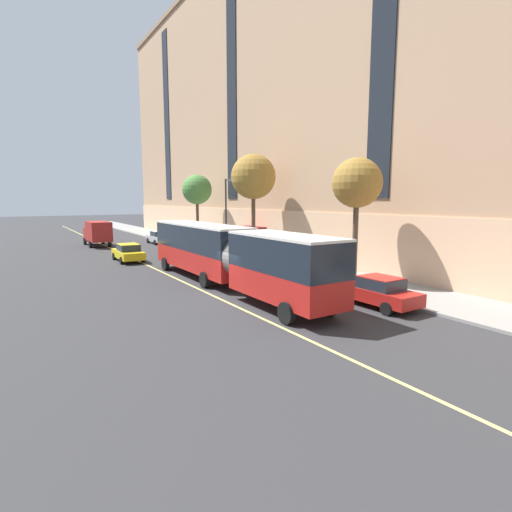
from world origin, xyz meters
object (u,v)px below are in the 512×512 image
Objects in this scene: street_lamp at (227,209)px; parked_car_black_4 at (185,244)px; box_truck at (97,232)px; parked_car_red_5 at (377,291)px; street_tree_mid_block at (357,184)px; taxi_cab at (128,252)px; street_tree_far_uptown at (253,177)px; parked_car_green_2 at (248,260)px; street_tree_far_downtown at (197,190)px; parked_car_silver_1 at (159,237)px; parked_car_navy_6 at (213,251)px; fire_hydrant at (189,243)px; city_bus at (226,253)px.

parked_car_black_4 is at bearing 107.27° from street_lamp.
parked_car_black_4 is 0.62× the size of street_lamp.
parked_car_black_4 is 12.17m from box_truck.
street_tree_mid_block is (2.93, 4.49, 5.57)m from parked_car_red_5.
street_tree_far_uptown reaches higher than taxi_cab.
street_lamp is at bearing -16.40° from taxi_cab.
parked_car_green_2 is 8.32m from street_tree_far_uptown.
street_tree_far_downtown reaches higher than parked_car_green_2.
parked_car_green_2 is (-0.13, -21.76, 0.00)m from parked_car_silver_1.
box_truck is 0.90× the size of street_lamp.
parked_car_silver_1 is 15.67m from parked_car_navy_6.
parked_car_silver_1 is 0.91× the size of parked_car_green_2.
parked_car_navy_6 is 12.20m from street_tree_far_downtown.
fire_hydrant is (1.75, 3.28, -0.29)m from parked_car_black_4.
parked_car_silver_1 is 0.91× the size of taxi_cab.
box_truck reaches higher than parked_car_navy_6.
parked_car_silver_1 and parked_car_green_2 have the same top height.
street_tree_far_uptown reaches higher than parked_car_green_2.
parked_car_red_5 is (0.12, -12.67, -0.00)m from parked_car_green_2.
street_tree_mid_block is 10.88× the size of fire_hydrant.
taxi_cab is 6.68× the size of fire_hydrant.
street_tree_far_uptown is at bearing -64.67° from street_lamp.
street_tree_far_uptown is at bearing -70.16° from parked_car_black_4.
parked_car_navy_6 is at bearing -99.77° from fire_hydrant.
street_tree_mid_block reaches higher than city_bus.
street_tree_far_uptown is at bearing 50.06° from city_bus.
parked_car_navy_6 reaches higher than fire_hydrant.
parked_car_silver_1 is 0.48× the size of street_tree_far_uptown.
parked_car_silver_1 is at bearing 89.97° from parked_car_red_5.
street_tree_far_uptown is at bearing 80.11° from parked_car_red_5.
parked_car_black_4 is 0.55× the size of street_tree_far_downtown.
taxi_cab is 13.39m from street_tree_far_downtown.
city_bus is at bearing -99.49° from parked_car_silver_1.
street_tree_mid_block is (2.91, -29.94, 5.57)m from parked_car_silver_1.
street_tree_far_downtown is (3.05, 10.35, 5.69)m from parked_car_navy_6.
parked_car_black_4 is 0.48× the size of street_tree_far_uptown.
parked_car_navy_6 is 0.93× the size of taxi_cab.
taxi_cab is 0.67× the size of street_lamp.
fire_hydrant is (-1.35, 24.16, -5.86)m from street_tree_mid_block.
city_bus is at bearing -106.17° from fire_hydrant.
taxi_cab is at bearing -143.82° from street_tree_far_downtown.
taxi_cab is (-6.88, -12.48, 0.00)m from parked_car_silver_1.
street_tree_mid_block reaches higher than parked_car_navy_6.
box_truck is at bearing 95.20° from city_bus.
taxi_cab is 9.65m from street_lamp.
parked_car_silver_1 and taxi_cab have the same top height.
parked_car_green_2 is 0.67× the size of street_lamp.
parked_car_black_4 is (4.22, 17.32, -1.37)m from city_bus.
street_tree_mid_block reaches higher than box_truck.
parked_car_silver_1 is (4.41, 26.37, -1.37)m from city_bus.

